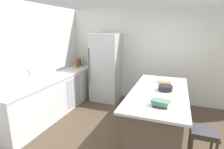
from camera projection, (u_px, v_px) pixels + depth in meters
name	position (u px, v px, depth m)	size (l,w,h in m)	color
ground_plane	(132.00, 143.00, 3.27)	(7.20, 7.20, 0.00)	#4C3D2D
wall_rear	(153.00, 56.00, 4.99)	(6.00, 0.10, 2.60)	silver
wall_left	(20.00, 65.00, 3.77)	(0.10, 6.00, 2.60)	silver
counter_run_left	(55.00, 95.00, 4.38)	(0.64, 3.09, 0.92)	silver
kitchen_island	(158.00, 114.00, 3.37)	(0.98, 2.19, 0.94)	brown
refrigerator	(106.00, 67.00, 5.13)	(0.78, 0.75, 1.92)	#B7BABF
bar_stool	(203.00, 138.00, 2.50)	(0.36, 0.36, 0.69)	#473828
sink_faucet	(42.00, 73.00, 3.96)	(0.15, 0.05, 0.30)	silver
flower_vase	(30.00, 80.00, 3.58)	(0.07, 0.07, 0.34)	silver
syrup_bottle	(80.00, 62.00, 5.55)	(0.06, 0.06, 0.30)	#5B3319
olive_oil_bottle	(84.00, 63.00, 5.42)	(0.05, 0.05, 0.29)	olive
vinegar_bottle	(78.00, 63.00, 5.37)	(0.06, 0.06, 0.27)	#994C23
whiskey_bottle	(77.00, 64.00, 5.28)	(0.08, 0.08, 0.29)	brown
cookbook_stack	(160.00, 103.00, 2.61)	(0.28, 0.21, 0.09)	#2D2D33
mixing_bowl	(165.00, 88.00, 3.27)	(0.26, 0.26, 0.10)	black
cutting_board	(164.00, 82.00, 3.76)	(0.30, 0.21, 0.02)	#9E7042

